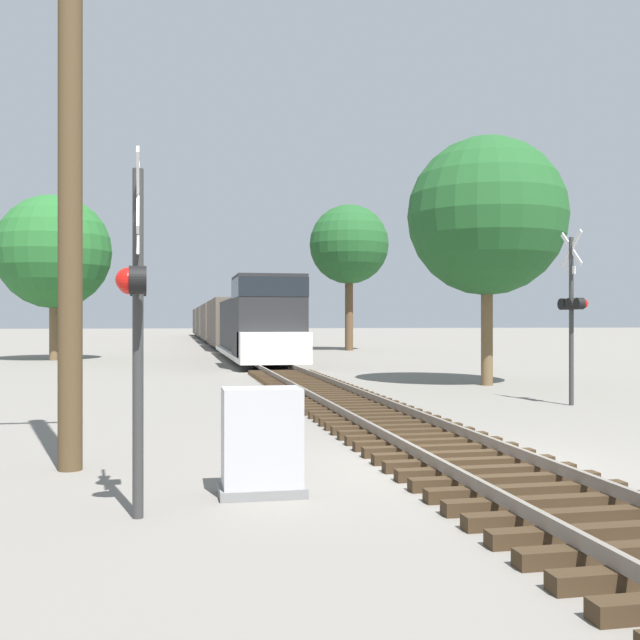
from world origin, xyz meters
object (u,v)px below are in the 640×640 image
at_px(utility_pole, 70,140).
at_px(tree_mid_background, 54,252).
at_px(freight_train, 219,323).
at_px(relay_cabinet, 262,442).
at_px(crossing_signal_far, 572,307).
at_px(tree_far_right, 487,217).
at_px(tree_deep_background, 349,245).
at_px(crossing_signal_near, 136,301).

xyz_separation_m(utility_pole, tree_mid_background, (-4.97, 31.51, 1.13)).
height_order(freight_train, relay_cabinet, freight_train).
distance_m(crossing_signal_far, relay_cabinet, 12.34).
relative_size(freight_train, utility_pole, 8.92).
bearing_deg(tree_mid_background, relay_cabinet, -77.37).
relative_size(relay_cabinet, tree_far_right, 0.16).
distance_m(freight_train, tree_deep_background, 22.23).
distance_m(crossing_signal_near, relay_cabinet, 2.42).
bearing_deg(freight_train, crossing_signal_near, -94.13).
relative_size(crossing_signal_near, tree_deep_background, 0.38).
xyz_separation_m(freight_train, crossing_signal_far, (5.80, -55.20, 0.56)).
height_order(crossing_signal_far, tree_far_right, tree_far_right).
bearing_deg(tree_deep_background, tree_far_right, -94.28).
xyz_separation_m(crossing_signal_far, tree_far_right, (0.28, 5.96, 3.15)).
bearing_deg(crossing_signal_near, utility_pole, -162.04).
xyz_separation_m(tree_far_right, tree_deep_background, (2.20, 29.41, 2.01)).
height_order(relay_cabinet, tree_far_right, tree_far_right).
bearing_deg(tree_deep_background, crossing_signal_far, -94.01).
bearing_deg(crossing_signal_near, tree_mid_background, -172.29).
distance_m(crossing_signal_far, tree_mid_background, 30.38).
bearing_deg(relay_cabinet, utility_pole, 140.98).
relative_size(relay_cabinet, utility_pole, 0.14).
height_order(relay_cabinet, tree_mid_background, tree_mid_background).
height_order(tree_far_right, tree_deep_background, tree_deep_background).
bearing_deg(tree_mid_background, crossing_signal_far, -56.92).
bearing_deg(utility_pole, crossing_signal_far, 28.36).
xyz_separation_m(freight_train, tree_far_right, (6.07, -49.24, 3.71)).
bearing_deg(crossing_signal_near, tree_far_right, 142.32).
bearing_deg(tree_mid_background, freight_train, 70.34).
height_order(crossing_signal_near, crossing_signal_far, crossing_signal_far).
relative_size(tree_far_right, tree_deep_background, 0.79).
distance_m(utility_pole, tree_far_right, 16.97).
bearing_deg(tree_mid_background, utility_pole, -81.03).
bearing_deg(tree_deep_background, relay_cabinet, -104.68).
distance_m(relay_cabinet, utility_pole, 5.28).
relative_size(crossing_signal_near, crossing_signal_far, 0.90).
xyz_separation_m(crossing_signal_near, tree_far_right, (10.72, 15.07, 3.28)).
bearing_deg(crossing_signal_far, utility_pole, 114.67).
height_order(tree_mid_background, tree_deep_background, tree_deep_background).
bearing_deg(relay_cabinet, crossing_signal_far, 42.76).
relative_size(utility_pole, tree_mid_background, 1.04).
bearing_deg(tree_deep_background, crossing_signal_near, -106.20).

